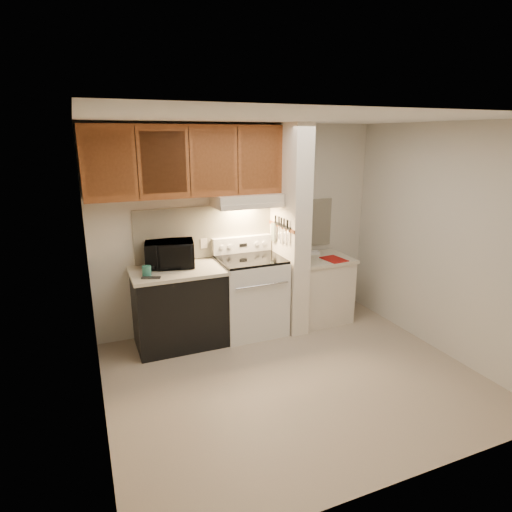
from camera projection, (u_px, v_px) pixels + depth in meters
floor at (293, 377)px, 4.32m from camera, size 3.60×3.60×0.00m
ceiling at (300, 118)px, 3.64m from camera, size 3.60×3.60×0.00m
wall_back at (240, 228)px, 5.32m from camera, size 3.60×2.50×0.02m
wall_left at (91, 283)px, 3.32m from camera, size 0.02×3.00×2.50m
wall_right at (443, 241)px, 4.65m from camera, size 0.02×3.00×2.50m
backsplash at (241, 229)px, 5.31m from camera, size 2.60×0.02×0.63m
range_body at (251, 296)px, 5.23m from camera, size 0.76×0.65×0.92m
oven_window at (261, 302)px, 4.93m from camera, size 0.50×0.01×0.30m
oven_handle at (262, 285)px, 4.84m from camera, size 0.65×0.02×0.02m
cooktop at (251, 259)px, 5.10m from camera, size 0.74×0.64×0.03m
range_backguard at (242, 244)px, 5.32m from camera, size 0.76×0.08×0.20m
range_display at (243, 245)px, 5.28m from camera, size 0.10×0.01×0.04m
range_knob_left_outer at (222, 247)px, 5.17m from camera, size 0.05×0.02×0.05m
range_knob_left_inner at (230, 247)px, 5.21m from camera, size 0.05×0.02×0.05m
range_knob_right_inner at (257, 244)px, 5.34m from camera, size 0.05×0.02×0.05m
range_knob_right_outer at (264, 243)px, 5.38m from camera, size 0.05×0.02×0.05m
dishwasher_front at (180, 309)px, 4.92m from camera, size 1.00×0.63×0.87m
left_countertop at (178, 271)px, 4.79m from camera, size 1.04×0.67×0.04m
spoon_rest at (151, 278)px, 4.49m from camera, size 0.21×0.12×0.01m
teal_jar at (147, 271)px, 4.56m from camera, size 0.10×0.10×0.11m
outlet at (204, 243)px, 5.16m from camera, size 0.08×0.01×0.12m
microwave at (170, 254)px, 4.85m from camera, size 0.60×0.46×0.30m
partition_pillar at (290, 230)px, 5.19m from camera, size 0.22×0.70×2.50m
pillar_trim at (281, 227)px, 5.14m from camera, size 0.01×0.70×0.04m
knife_strip at (282, 226)px, 5.09m from camera, size 0.02×0.42×0.04m
knife_blade_a at (288, 237)px, 4.95m from camera, size 0.01×0.03×0.16m
knife_handle_a at (288, 224)px, 4.93m from camera, size 0.02×0.02×0.10m
knife_blade_b at (284, 236)px, 5.04m from camera, size 0.01×0.04×0.18m
knife_handle_b at (284, 223)px, 5.01m from camera, size 0.02×0.02×0.10m
knife_blade_c at (281, 235)px, 5.12m from camera, size 0.01×0.04×0.20m
knife_handle_c at (281, 222)px, 5.07m from camera, size 0.02×0.02×0.10m
knife_blade_d at (279, 233)px, 5.17m from camera, size 0.01×0.04×0.16m
knife_handle_d at (279, 221)px, 5.13m from camera, size 0.02×0.02×0.10m
knife_blade_e at (276, 232)px, 5.26m from camera, size 0.01×0.04×0.18m
knife_handle_e at (275, 219)px, 5.22m from camera, size 0.02×0.02×0.10m
oven_mitt at (274, 232)px, 5.31m from camera, size 0.03×0.09×0.23m
right_cab_base at (320, 290)px, 5.59m from camera, size 0.70×0.60×0.81m
right_countertop at (321, 259)px, 5.48m from camera, size 0.74×0.64×0.04m
red_folder at (334, 259)px, 5.37m from camera, size 0.26×0.34×0.01m
white_box at (313, 253)px, 5.62m from camera, size 0.15×0.11×0.04m
range_hood at (246, 200)px, 5.02m from camera, size 0.78×0.44×0.15m
hood_lip at (253, 206)px, 4.84m from camera, size 0.78×0.04×0.06m
upper_cabinets at (186, 161)px, 4.68m from camera, size 2.18×0.33×0.77m
cab_door_a at (109, 164)px, 4.24m from camera, size 0.46×0.01×0.63m
cab_gap_a at (137, 163)px, 4.34m from camera, size 0.01×0.01×0.73m
cab_door_b at (164, 163)px, 4.44m from camera, size 0.46×0.01×0.63m
cab_gap_b at (190, 162)px, 4.54m from camera, size 0.01×0.01×0.73m
cab_door_c at (214, 161)px, 4.64m from camera, size 0.46×0.01×0.63m
cab_gap_c at (238, 161)px, 4.74m from camera, size 0.01×0.01×0.73m
cab_door_d at (260, 160)px, 4.84m from camera, size 0.46×0.01×0.63m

